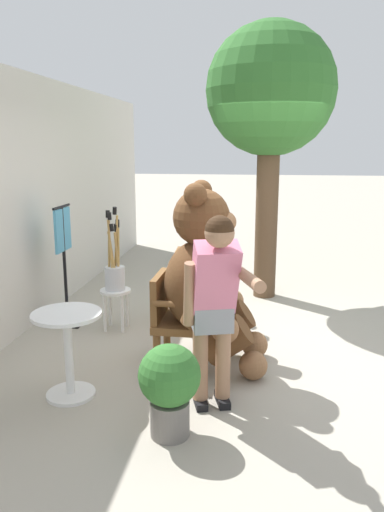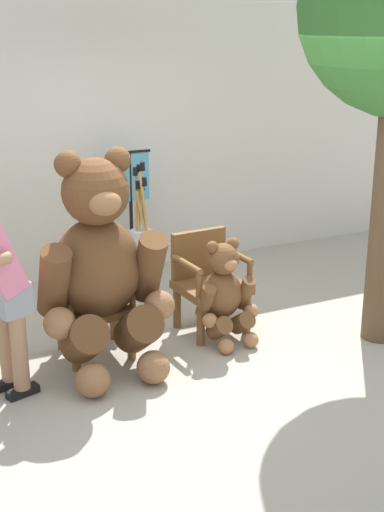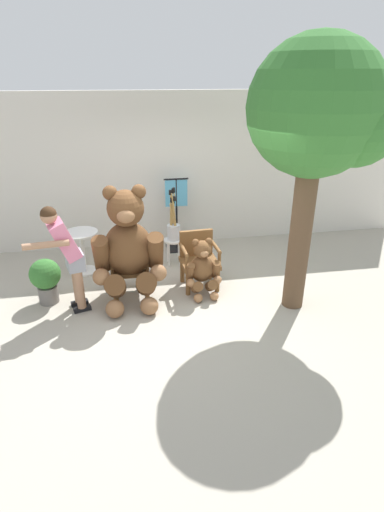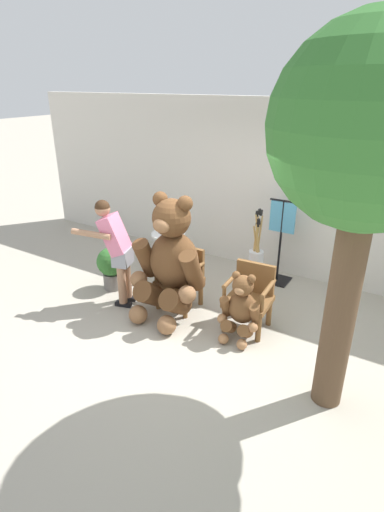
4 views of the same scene
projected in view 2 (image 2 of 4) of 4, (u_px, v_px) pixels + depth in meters
ground_plane at (178, 363)px, 5.69m from camera, size 60.00×60.00×0.00m
back_wall at (79, 143)px, 7.29m from camera, size 10.00×0.16×2.80m
wooden_chair_left at (92, 299)px, 5.76m from camera, size 0.56×0.52×0.86m
wooden_chair_right at (208, 279)px, 6.20m from camera, size 0.59×0.55×0.86m
teddy_bear_large at (101, 265)px, 5.41m from camera, size 1.03×0.96×1.71m
teddy_bear_small at (225, 293)px, 5.96m from camera, size 0.53×0.52×0.89m
white_stool at (142, 267)px, 6.82m from camera, size 0.34×0.34×0.46m
brush_bucket at (142, 236)px, 6.72m from camera, size 0.22×0.22×0.92m
clothing_display_stand at (131, 213)px, 7.30m from camera, size 0.44×0.40×1.36m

